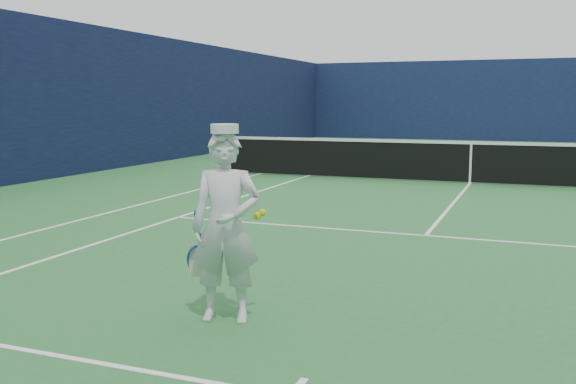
# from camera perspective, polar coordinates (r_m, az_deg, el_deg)

# --- Properties ---
(ground) EXTENTS (80.00, 80.00, 0.00)m
(ground) POSITION_cam_1_polar(r_m,az_deg,el_deg) (15.77, 15.85, 0.71)
(ground) COLOR #276630
(ground) RESTS_ON ground
(court_markings) EXTENTS (11.03, 23.83, 0.01)m
(court_markings) POSITION_cam_1_polar(r_m,az_deg,el_deg) (15.77, 15.85, 0.72)
(court_markings) COLOR white
(court_markings) RESTS_ON ground
(windscreen_fence) EXTENTS (20.12, 36.12, 4.00)m
(windscreen_fence) POSITION_cam_1_polar(r_m,az_deg,el_deg) (15.65, 16.14, 7.99)
(windscreen_fence) COLOR #10193C
(windscreen_fence) RESTS_ON ground
(tennis_net) EXTENTS (12.88, 0.09, 1.07)m
(tennis_net) POSITION_cam_1_polar(r_m,az_deg,el_deg) (15.71, 15.93, 2.71)
(tennis_net) COLOR #141E4C
(tennis_net) RESTS_ON ground
(tennis_player) EXTENTS (0.82, 0.55, 1.73)m
(tennis_player) POSITION_cam_1_polar(r_m,az_deg,el_deg) (5.63, -5.55, -3.04)
(tennis_player) COLOR white
(tennis_player) RESTS_ON ground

